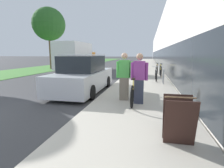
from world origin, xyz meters
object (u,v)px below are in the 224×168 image
cruiser_bike_middle (161,71)px  sandwich_board_sign (179,119)px  person_bystander (124,77)px  tandem_bicycle (134,90)px  cruiser_bike_farthest (157,69)px  street_tree_far (49,24)px  bike_rack_hoop (163,75)px  person_rider (139,79)px  moving_truck (76,57)px  parked_sedan_curbside (83,76)px  cruiser_bike_nearest (156,75)px

cruiser_bike_middle → sandwich_board_sign: size_ratio=1.99×
person_bystander → sandwich_board_sign: size_ratio=1.91×
tandem_bicycle → cruiser_bike_farthest: (1.21, 9.74, -0.02)m
cruiser_bike_middle → cruiser_bike_farthest: (-0.17, 2.17, -0.04)m
sandwich_board_sign → street_tree_far: size_ratio=0.13×
cruiser_bike_farthest → sandwich_board_sign: 12.61m
tandem_bicycle → bike_rack_hoop: tandem_bicycle is taller
person_rider → bike_rack_hoop: size_ratio=2.02×
person_bystander → cruiser_bike_farthest: 9.83m
cruiser_bike_middle → moving_truck: moving_truck is taller
street_tree_far → cruiser_bike_middle: bearing=-22.8°
person_rider → street_tree_far: size_ratio=0.24×
parked_sedan_curbside → moving_truck: bearing=114.9°
cruiser_bike_farthest → street_tree_far: (-12.12, 2.99, 4.65)m
cruiser_bike_nearest → parked_sedan_curbside: bearing=-135.3°
person_bystander → cruiser_bike_middle: size_ratio=0.96×
cruiser_bike_nearest → person_bystander: bearing=-104.9°
person_rider → moving_truck: 14.39m
tandem_bicycle → moving_truck: size_ratio=0.39×
parked_sedan_curbside → person_bystander: bearing=-35.0°
cruiser_bike_nearest → person_rider: bearing=-98.2°
cruiser_bike_nearest → street_tree_far: bearing=147.2°
moving_truck → tandem_bicycle: bearing=-58.3°
cruiser_bike_farthest → moving_truck: moving_truck is taller
person_bystander → tandem_bicycle: bearing=-7.8°
person_rider → street_tree_far: street_tree_far is taller
person_rider → person_bystander: person_bystander is taller
cruiser_bike_nearest → cruiser_bike_middle: bearing=80.3°
person_rider → cruiser_bike_middle: size_ratio=0.95×
person_bystander → sandwich_board_sign: 3.30m
street_tree_far → moving_truck: bearing=-12.9°
tandem_bicycle → cruiser_bike_farthest: bearing=82.9°
person_rider → person_bystander: 0.68m
tandem_bicycle → bike_rack_hoop: (1.31, 4.03, 0.13)m
cruiser_bike_farthest → sandwich_board_sign: bearing=-90.6°
person_rider → parked_sedan_curbside: (-2.75, 1.91, -0.21)m
tandem_bicycle → bike_rack_hoop: bearing=72.1°
person_rider → cruiser_bike_farthest: (1.03, 10.06, -0.49)m
tandem_bicycle → person_bystander: bearing=172.2°
person_bystander → cruiser_bike_nearest: bearing=75.1°
sandwich_board_sign → moving_truck: (-8.45, 14.79, 0.93)m
cruiser_bike_nearest → cruiser_bike_farthest: bearing=86.8°
tandem_bicycle → sandwich_board_sign: 3.07m
parked_sedan_curbside → bike_rack_hoop: bearing=32.3°
cruiser_bike_middle → parked_sedan_curbside: bearing=-123.4°
bike_rack_hoop → cruiser_bike_middle: size_ratio=0.47×
person_bystander → street_tree_far: (-10.53, 12.68, 4.15)m
cruiser_bike_middle → moving_truck: (-8.75, 4.35, 0.97)m
tandem_bicycle → cruiser_bike_farthest: 9.81m
person_bystander → cruiser_bike_farthest: bearing=80.7°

